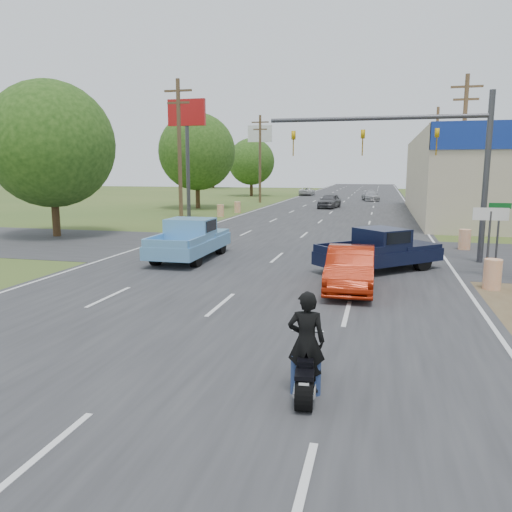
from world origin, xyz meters
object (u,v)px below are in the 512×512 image
(distant_car_grey, at_px, (329,201))
(motorcycle, at_px, (306,373))
(distant_car_white, at_px, (307,191))
(red_convertible, at_px, (350,269))
(rider, at_px, (306,347))
(blue_pickup, at_px, (191,239))
(navy_pickup, at_px, (382,249))
(distant_car_silver, at_px, (371,196))

(distant_car_grey, bearing_deg, motorcycle, -76.42)
(distant_car_grey, distance_m, distant_car_white, 24.81)
(red_convertible, bearing_deg, rider, -93.28)
(blue_pickup, distance_m, navy_pickup, 8.10)
(red_convertible, xyz_separation_m, rider, (-0.26, -7.99, 0.19))
(distant_car_grey, bearing_deg, rider, -76.42)
(distant_car_silver, bearing_deg, distant_car_grey, -115.54)
(rider, relative_size, distant_car_silver, 0.40)
(distant_car_grey, bearing_deg, navy_pickup, -72.28)
(blue_pickup, relative_size, navy_pickup, 1.09)
(motorcycle, xyz_separation_m, blue_pickup, (-6.85, 12.14, 0.47))
(rider, relative_size, blue_pickup, 0.33)
(distant_car_silver, bearing_deg, distant_car_white, 121.70)
(navy_pickup, bearing_deg, rider, -49.68)
(motorcycle, relative_size, navy_pickup, 0.39)
(blue_pickup, bearing_deg, navy_pickup, -4.83)
(red_convertible, height_order, motorcycle, red_convertible)
(distant_car_white, bearing_deg, distant_car_grey, 103.14)
(distant_car_silver, bearing_deg, rider, -99.70)
(red_convertible, xyz_separation_m, distant_car_white, (-10.00, 58.67, -0.09))
(red_convertible, distance_m, motorcycle, 8.03)
(navy_pickup, height_order, distant_car_silver, navy_pickup)
(red_convertible, height_order, distant_car_silver, red_convertible)
(rider, bearing_deg, blue_pickup, -66.49)
(navy_pickup, bearing_deg, distant_car_white, 147.69)
(blue_pickup, xyz_separation_m, distant_car_white, (-2.90, 54.56, -0.30))
(navy_pickup, height_order, distant_car_grey, navy_pickup)
(rider, bearing_deg, red_convertible, -97.83)
(red_convertible, relative_size, distant_car_white, 0.98)
(distant_car_grey, relative_size, distant_car_silver, 0.96)
(blue_pickup, xyz_separation_m, distant_car_grey, (2.90, 30.44, -0.17))
(rider, height_order, blue_pickup, blue_pickup)
(rider, xyz_separation_m, distant_car_silver, (-0.20, 55.91, -0.24))
(red_convertible, xyz_separation_m, distant_car_silver, (-0.46, 47.93, -0.05))
(red_convertible, relative_size, rider, 2.40)
(blue_pickup, distance_m, distant_car_grey, 30.58)
(distant_car_silver, bearing_deg, navy_pickup, -98.06)
(motorcycle, height_order, blue_pickup, blue_pickup)
(distant_car_grey, height_order, distant_car_white, distant_car_grey)
(distant_car_grey, distance_m, distant_car_silver, 13.88)
(distant_car_white, bearing_deg, distant_car_silver, 131.22)
(blue_pickup, bearing_deg, distant_car_grey, 84.37)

